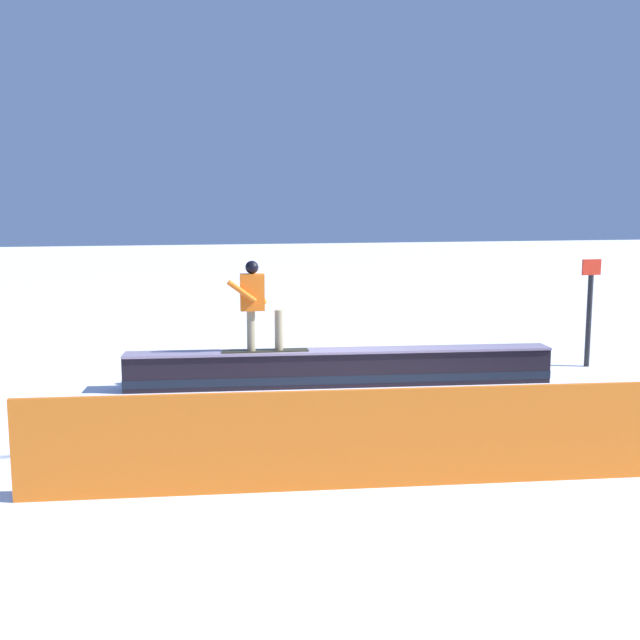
% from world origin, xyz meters
% --- Properties ---
extents(ground_plane, '(120.00, 120.00, 0.00)m').
position_xyz_m(ground_plane, '(0.00, 0.00, 0.00)').
color(ground_plane, white).
extents(grind_box, '(7.29, 1.78, 0.63)m').
position_xyz_m(grind_box, '(0.00, 0.00, 0.29)').
color(grind_box, black).
rests_on(grind_box, ground_plane).
extents(snowboarder, '(1.49, 0.49, 1.53)m').
position_xyz_m(snowboarder, '(1.43, -0.25, 1.46)').
color(snowboarder, '#2A2819').
rests_on(snowboarder, grind_box).
extents(safety_fence, '(9.68, 1.78, 1.08)m').
position_xyz_m(safety_fence, '(0.00, 4.85, 0.54)').
color(safety_fence, orange).
rests_on(safety_fence, ground_plane).
extents(trail_marker, '(0.40, 0.10, 2.08)m').
position_xyz_m(trail_marker, '(-5.07, -0.19, 1.11)').
color(trail_marker, '#262628').
rests_on(trail_marker, ground_plane).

